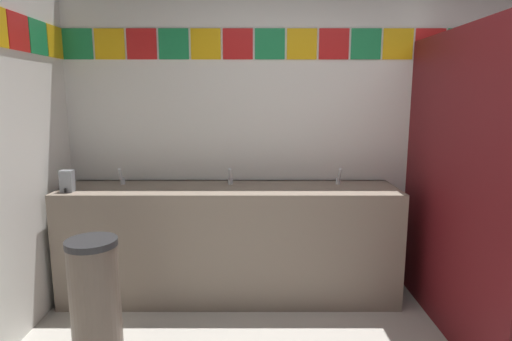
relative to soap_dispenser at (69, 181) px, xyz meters
The scene contains 9 objects.
wall_back 2.21m from the soap_dispenser, 12.81° to the left, with size 4.59×0.09×2.58m.
vanity_counter 1.30m from the soap_dispenser, ahead, with size 2.58×0.56×0.89m.
faucet_left 0.41m from the soap_dispenser, 38.30° to the left, with size 0.04×0.10×0.14m.
faucet_center 1.21m from the soap_dispenser, 12.07° to the left, with size 0.04×0.10×0.14m.
faucet_right 2.06m from the soap_dispenser, ahead, with size 0.04×0.10×0.14m.
soap_dispenser is the anchor object (origin of this frame).
stall_divider 2.88m from the soap_dispenser, 11.74° to the right, with size 0.92×1.54×2.01m.
toilet 3.31m from the soap_dispenser, ahead, with size 0.39×0.49×0.74m.
trash_bin 0.94m from the soap_dispenser, 56.68° to the right, with size 0.31×0.31×0.73m.
Camera 1 is at (-0.75, -1.69, 1.58)m, focal length 29.20 mm.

